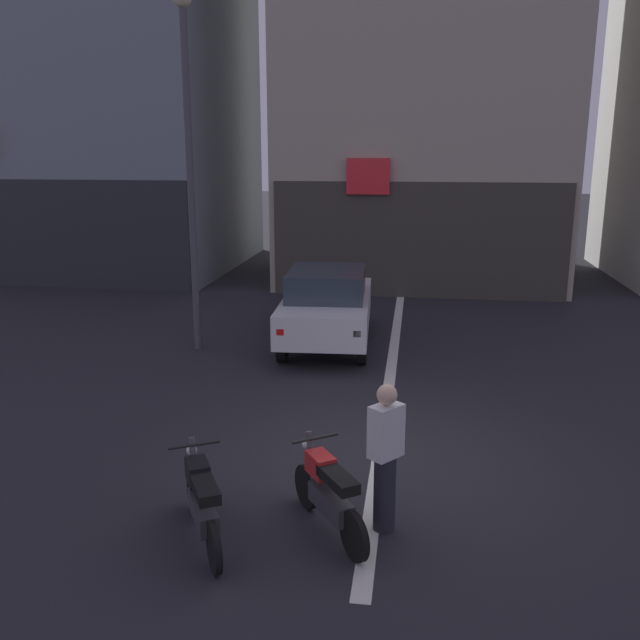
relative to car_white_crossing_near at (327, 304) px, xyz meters
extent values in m
plane|color=#232328|center=(1.42, -5.39, -0.89)|extent=(120.00, 120.00, 0.00)
cube|color=silver|center=(1.42, 0.61, -0.88)|extent=(0.20, 18.00, 0.01)
cube|color=#292C30|center=(-9.05, 5.05, 0.71)|extent=(8.71, 0.10, 3.20)
cube|color=#3E3A33|center=(1.87, 5.12, 0.71)|extent=(8.11, 0.10, 3.20)
cube|color=red|center=(0.45, 5.05, 2.46)|extent=(1.17, 0.16, 0.97)
cylinder|color=black|center=(-0.84, 1.30, -0.57)|extent=(0.21, 0.65, 0.64)
cylinder|color=black|center=(0.71, 1.38, -0.57)|extent=(0.21, 0.65, 0.64)
cylinder|color=black|center=(-0.71, -1.30, -0.57)|extent=(0.21, 0.65, 0.64)
cylinder|color=black|center=(0.84, -1.22, -0.57)|extent=(0.21, 0.65, 0.64)
cube|color=silver|center=(0.00, 0.04, -0.14)|extent=(1.97, 4.18, 0.66)
cube|color=#2D3842|center=(0.01, -0.11, 0.47)|extent=(1.65, 2.04, 0.56)
cube|color=red|center=(-0.60, -2.02, -0.09)|extent=(0.14, 0.07, 0.12)
cube|color=red|center=(0.80, -1.94, -0.09)|extent=(0.14, 0.07, 0.12)
cylinder|color=#47474C|center=(-2.64, -0.65, 2.41)|extent=(0.14, 0.14, 6.59)
cylinder|color=black|center=(-0.59, -7.08, -0.63)|extent=(0.31, 0.49, 0.52)
cylinder|color=black|center=(-0.04, -8.09, -0.63)|extent=(0.31, 0.49, 0.52)
cube|color=#38383D|center=(-0.29, -7.63, -0.52)|extent=(0.53, 0.74, 0.22)
cube|color=black|center=(-0.21, -7.77, -0.17)|extent=(0.48, 0.63, 0.12)
cube|color=black|center=(-0.41, -7.40, -0.19)|extent=(0.36, 0.42, 0.24)
cylinder|color=#4C4C51|center=(-0.52, -7.21, -0.25)|extent=(0.17, 0.24, 0.70)
cylinder|color=black|center=(-0.48, -7.28, 0.07)|extent=(0.50, 0.29, 0.04)
sphere|color=silver|center=(-0.58, -7.10, -0.09)|extent=(0.12, 0.12, 0.12)
cylinder|color=black|center=(0.66, -6.74, -0.63)|extent=(0.35, 0.47, 0.52)
cylinder|color=black|center=(1.30, -7.69, -0.63)|extent=(0.35, 0.47, 0.52)
cube|color=#38383D|center=(1.01, -7.26, -0.52)|extent=(0.58, 0.72, 0.22)
cube|color=black|center=(1.09, -7.39, -0.17)|extent=(0.52, 0.62, 0.12)
cube|color=red|center=(0.86, -7.04, -0.19)|extent=(0.38, 0.42, 0.24)
cylinder|color=#4C4C51|center=(0.74, -6.86, -0.25)|extent=(0.19, 0.24, 0.70)
cylinder|color=black|center=(0.79, -6.93, 0.07)|extent=(0.48, 0.34, 0.04)
sphere|color=silver|center=(0.67, -6.76, -0.09)|extent=(0.12, 0.12, 0.12)
cylinder|color=#23232D|center=(1.57, -7.08, -0.46)|extent=(0.24, 0.24, 0.86)
cube|color=silver|center=(1.57, -7.08, 0.26)|extent=(0.40, 0.42, 0.58)
sphere|color=beige|center=(1.57, -7.08, 0.67)|extent=(0.22, 0.22, 0.22)
camera|label=1|loc=(1.82, -13.75, 3.14)|focal=37.99mm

